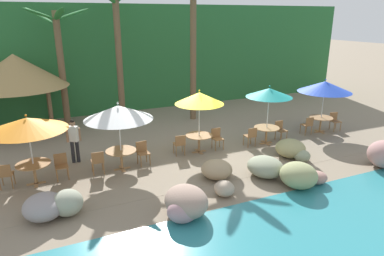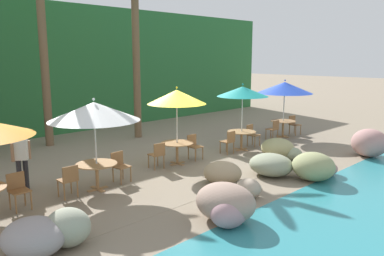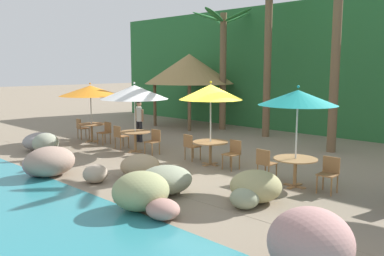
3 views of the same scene
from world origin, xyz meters
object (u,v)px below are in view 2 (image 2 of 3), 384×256
chair_yellow_inland (158,154)px  palm_tree_second (43,33)px  dining_table_blue (283,123)px  chair_orange_seaward (18,188)px  umbrella_teal (243,92)px  chair_yellow_seaward (194,145)px  waiter_in_white (21,155)px  chair_white_seaward (120,164)px  dining_table_teal (242,134)px  umbrella_white (94,111)px  umbrella_blue (285,88)px  dining_table_white (97,168)px  chair_blue_inland (274,128)px  palm_tree_third (136,39)px  chair_blue_seaward (294,124)px  umbrella_yellow (177,97)px  dining_table_yellow (177,146)px  chair_teal_inland (229,141)px  chair_white_inland (69,179)px  chair_teal_seaward (252,134)px

chair_yellow_inland → palm_tree_second: palm_tree_second is taller
chair_yellow_inland → dining_table_blue: 7.29m
chair_orange_seaward → umbrella_teal: bearing=-0.1°
chair_yellow_seaward → palm_tree_second: bearing=115.1°
waiter_in_white → chair_white_seaward: bearing=-27.3°
chair_yellow_seaward → dining_table_teal: chair_yellow_seaward is taller
umbrella_white → umbrella_teal: bearing=0.9°
chair_yellow_inland → palm_tree_second: (-0.95, 5.74, 3.94)m
umbrella_teal → dining_table_blue: bearing=4.2°
dining_table_teal → umbrella_blue: bearing=4.2°
dining_table_white → chair_blue_inland: size_ratio=1.26×
chair_white_seaward → palm_tree_third: (4.22, 4.76, 3.82)m
chair_yellow_inland → chair_blue_seaward: same height
waiter_in_white → umbrella_blue: bearing=-5.1°
umbrella_blue → chair_blue_seaward: bearing=-2.3°
chair_orange_seaward → umbrella_yellow: (5.33, 0.26, 1.76)m
waiter_in_white → dining_table_yellow: bearing=-11.5°
umbrella_yellow → chair_white_seaward: bearing=-174.9°
chair_teal_inland → chair_blue_inland: size_ratio=1.00×
chair_blue_inland → waiter_in_white: 10.39m
chair_yellow_inland → waiter_in_white: waiter_in_white is taller
umbrella_white → palm_tree_third: bearing=44.2°
chair_yellow_inland → chair_blue_inland: 6.44m
chair_white_inland → dining_table_blue: 10.58m
umbrella_white → chair_yellow_inland: 2.95m
umbrella_yellow → chair_blue_seaward: bearing=-0.5°
umbrella_white → dining_table_blue: (9.72, 0.35, -1.54)m
dining_table_white → umbrella_yellow: bearing=6.5°
chair_yellow_seaward → palm_tree_third: size_ratio=0.13×
palm_tree_second → waiter_in_white: bearing=-121.7°
chair_blue_inland → chair_white_inland: bearing=-178.0°
dining_table_white → waiter_in_white: (-1.46, 1.34, 0.37)m
chair_white_seaward → chair_teal_inland: size_ratio=1.00×
umbrella_teal → dining_table_blue: 3.71m
palm_tree_second → umbrella_blue: bearing=-34.9°
chair_blue_inland → umbrella_teal: bearing=-176.0°
dining_table_yellow → dining_table_blue: 6.44m
palm_tree_second → chair_teal_seaward: bearing=-45.4°
chair_orange_seaward → palm_tree_second: 7.99m
chair_teal_seaward → chair_blue_inland: size_ratio=1.00×
umbrella_white → dining_table_teal: 6.59m
chair_teal_inland → umbrella_blue: size_ratio=0.34×
dining_table_blue → palm_tree_third: 7.51m
dining_table_white → chair_white_inland: size_ratio=1.26×
chair_white_seaward → chair_teal_seaward: same height
chair_blue_seaward → chair_blue_inland: size_ratio=1.00×
dining_table_yellow → chair_teal_inland: bearing=-8.8°
chair_white_seaward → palm_tree_second: (0.64, 5.94, 3.94)m
chair_teal_seaward → chair_teal_inland: bearing=-172.8°
chair_white_seaward → chair_teal_seaward: (6.41, 0.08, 0.00)m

